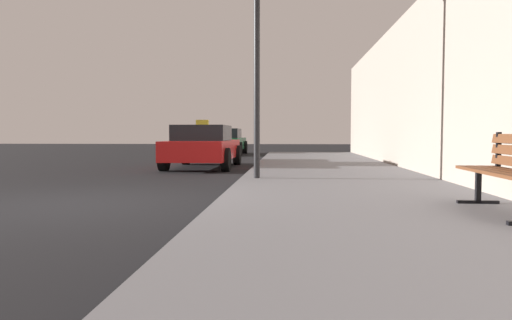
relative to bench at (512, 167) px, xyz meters
The scene contains 6 objects.
ground_plane 5.58m from the bench, 166.52° to the left, with size 80.00×80.00×0.00m, color black.
sidewalk 1.99m from the bench, 137.11° to the left, with size 4.00×32.00×0.15m, color slate.
bench is the anchor object (origin of this frame).
street_lamp 5.59m from the bench, 128.04° to the left, with size 0.36×0.36×4.49m.
car_red 10.02m from the bench, 119.90° to the left, with size 1.93×4.33×1.43m.
car_green 18.55m from the bench, 107.75° to the left, with size 2.06×4.18×1.43m.
Camera 1 is at (2.97, -6.61, 1.02)m, focal length 33.20 mm.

